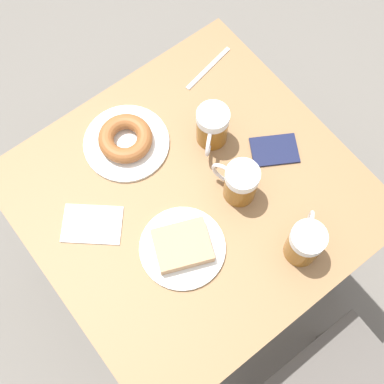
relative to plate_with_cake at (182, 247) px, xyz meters
name	(u,v)px	position (x,y,z in m)	size (l,w,h in m)	color
ground_plane	(192,266)	(-0.11, -0.10, -0.77)	(8.00, 8.00, 0.00)	#666059
table	(192,205)	(-0.11, -0.10, -0.09)	(0.84, 0.82, 0.75)	olive
plate_with_cake	(182,247)	(0.00, 0.00, 0.00)	(0.22, 0.22, 0.04)	white
plate_with_donut	(126,140)	(-0.06, -0.33, 0.01)	(0.23, 0.23, 0.05)	white
beer_mug_left	(240,183)	(-0.21, -0.03, 0.05)	(0.09, 0.13, 0.12)	#8C5619
beer_mug_center	(305,243)	(-0.23, 0.18, 0.05)	(0.12, 0.10, 0.12)	#8C5619
beer_mug_right	(212,127)	(-0.25, -0.20, 0.05)	(0.11, 0.10, 0.12)	#8C5619
napkin_folded	(92,224)	(0.14, -0.19, -0.01)	(0.18, 0.18, 0.00)	white
fork	(208,68)	(-0.39, -0.38, -0.01)	(0.18, 0.05, 0.00)	silver
passport_near_edge	(274,150)	(-0.36, -0.07, -0.01)	(0.15, 0.14, 0.01)	#141938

